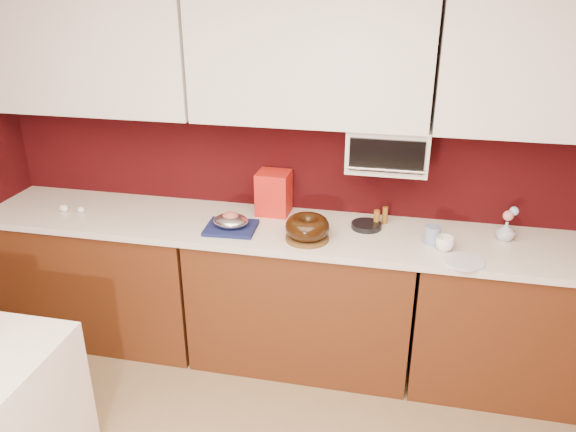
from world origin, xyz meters
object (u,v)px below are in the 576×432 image
(bundt_cake, at_px, (307,227))
(foil_ham_nest, at_px, (231,221))
(toaster_oven, at_px, (388,148))
(blue_jar, at_px, (433,235))
(pandoro_box, at_px, (274,193))
(coffee_mug, at_px, (445,242))
(flower_vase, at_px, (506,230))

(bundt_cake, xyz_separation_m, foil_ham_nest, (-0.46, 0.04, -0.03))
(toaster_oven, bearing_deg, blue_jar, -35.06)
(bundt_cake, distance_m, pandoro_box, 0.43)
(foil_ham_nest, height_order, coffee_mug, coffee_mug)
(coffee_mug, bearing_deg, flower_vase, 30.98)
(bundt_cake, distance_m, coffee_mug, 0.75)
(bundt_cake, height_order, flower_vase, bundt_cake)
(foil_ham_nest, xyz_separation_m, blue_jar, (1.14, 0.06, -0.00))
(toaster_oven, height_order, coffee_mug, toaster_oven)
(pandoro_box, distance_m, coffee_mug, 1.07)
(coffee_mug, distance_m, flower_vase, 0.39)
(toaster_oven, xyz_separation_m, coffee_mug, (0.35, -0.27, -0.43))
(toaster_oven, xyz_separation_m, bundt_cake, (-0.40, -0.30, -0.39))
(pandoro_box, bearing_deg, bundt_cake, -49.10)
(pandoro_box, bearing_deg, toaster_oven, -1.13)
(flower_vase, bearing_deg, pandoro_box, 175.66)
(toaster_oven, relative_size, bundt_cake, 1.81)
(blue_jar, xyz_separation_m, flower_vase, (0.40, 0.13, 0.01))
(bundt_cake, height_order, pandoro_box, pandoro_box)
(coffee_mug, xyz_separation_m, flower_vase, (0.34, 0.20, 0.01))
(bundt_cake, distance_m, flower_vase, 1.11)
(pandoro_box, xyz_separation_m, flower_vase, (1.36, -0.10, -0.07))
(coffee_mug, distance_m, blue_jar, 0.10)
(foil_ham_nest, height_order, blue_jar, blue_jar)
(coffee_mug, bearing_deg, foil_ham_nest, 179.47)
(blue_jar, bearing_deg, coffee_mug, -48.31)
(pandoro_box, bearing_deg, flower_vase, -2.49)
(bundt_cake, bearing_deg, blue_jar, 8.48)
(coffee_mug, relative_size, blue_jar, 0.92)
(foil_ham_nest, distance_m, pandoro_box, 0.36)
(toaster_oven, relative_size, pandoro_box, 1.68)
(foil_ham_nest, bearing_deg, toaster_oven, 16.72)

